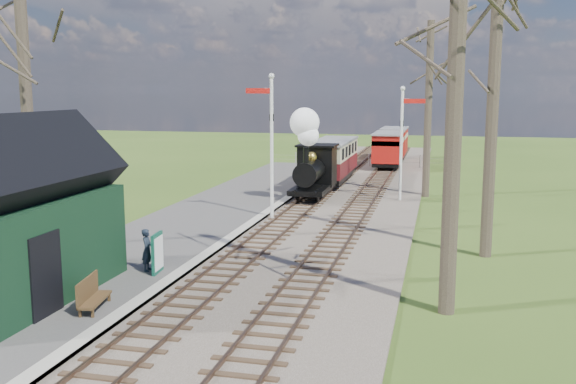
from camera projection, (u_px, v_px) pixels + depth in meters
The scene contains 18 objects.
distant_hills at pixel (395, 275), 75.92m from camera, with size 114.40×48.00×22.02m.
ballast_bed at pixel (340, 199), 32.68m from camera, with size 8.00×60.00×0.10m, color brown.
track_near at pixel (315, 197), 32.97m from camera, with size 1.60×60.00×0.15m.
track_far at pixel (366, 199), 32.37m from camera, with size 1.60×60.00×0.15m.
platform at pixel (193, 225), 26.10m from camera, with size 5.00×44.00×0.20m, color #474442.
coping_strip at pixel (247, 228), 25.57m from camera, with size 0.40×44.00×0.21m, color #B2AD9E.
station_shed at pixel (14, 220), 16.34m from camera, with size 3.25×6.30×4.78m.
semaphore_near at pixel (270, 136), 26.83m from camera, with size 1.22×0.24×6.22m.
semaphore_far at pixel (403, 135), 31.45m from camera, with size 1.22×0.24×5.72m.
bare_trees at pixel (285, 100), 20.43m from camera, with size 15.51×22.39×12.00m.
fence_line at pixel (357, 160), 46.28m from camera, with size 12.60×0.08×1.00m.
locomotive at pixel (312, 160), 31.93m from camera, with size 1.81×4.22×4.52m.
coach at pixel (333, 159), 37.84m from camera, with size 2.11×7.23×2.22m.
red_carriage_a at pixel (388, 149), 45.01m from camera, with size 1.97×4.88×2.07m.
red_carriage_b at pixel (394, 143), 50.29m from camera, with size 1.97×4.88×2.07m.
sign_board at pixel (158, 253), 18.86m from camera, with size 0.18×0.81×1.19m.
bench at pixel (91, 294), 15.77m from camera, with size 0.65×1.45×0.80m.
person at pixel (147, 250), 19.07m from camera, with size 0.46×0.30×1.27m, color #1A2330.
Camera 1 is at (6.23, -9.95, 5.55)m, focal length 40.00 mm.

